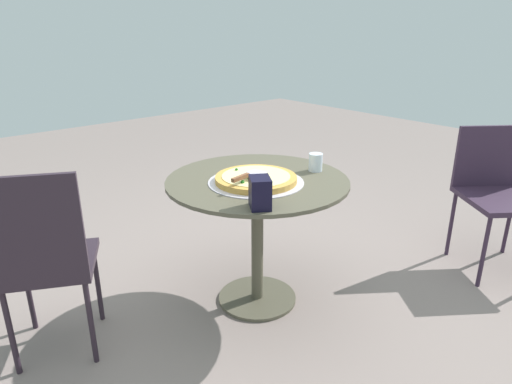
{
  "coord_description": "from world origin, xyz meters",
  "views": [
    {
      "loc": [
        1.39,
        1.58,
        1.41
      ],
      "look_at": [
        0.04,
        0.03,
        0.64
      ],
      "focal_mm": 31.78,
      "sensor_mm": 36.0,
      "label": 1
    }
  ],
  "objects_px": {
    "napkin_dispenser": "(260,193)",
    "patio_chair_near": "(499,187)",
    "drinking_cup": "(316,162)",
    "pizza_on_tray": "(256,179)",
    "patio_table": "(257,208)",
    "pizza_server": "(247,176)",
    "patio_chair_far": "(44,255)"
  },
  "relations": [
    {
      "from": "pizza_server",
      "to": "drinking_cup",
      "type": "bearing_deg",
      "value": 175.12
    },
    {
      "from": "pizza_on_tray",
      "to": "pizza_server",
      "type": "bearing_deg",
      "value": 19.85
    },
    {
      "from": "patio_table",
      "to": "drinking_cup",
      "type": "relative_size",
      "value": 9.8
    },
    {
      "from": "patio_chair_near",
      "to": "patio_chair_far",
      "type": "xyz_separation_m",
      "value": [
        2.3,
        -0.88,
        0.0
      ]
    },
    {
      "from": "napkin_dispenser",
      "to": "patio_chair_near",
      "type": "distance_m",
      "value": 1.64
    },
    {
      "from": "napkin_dispenser",
      "to": "drinking_cup",
      "type": "bearing_deg",
      "value": -38.37
    },
    {
      "from": "patio_chair_near",
      "to": "drinking_cup",
      "type": "bearing_deg",
      "value": -27.26
    },
    {
      "from": "drinking_cup",
      "to": "patio_chair_near",
      "type": "height_order",
      "value": "patio_chair_near"
    },
    {
      "from": "pizza_server",
      "to": "pizza_on_tray",
      "type": "bearing_deg",
      "value": -160.15
    },
    {
      "from": "pizza_on_tray",
      "to": "patio_chair_far",
      "type": "distance_m",
      "value": 0.98
    },
    {
      "from": "patio_table",
      "to": "patio_chair_near",
      "type": "distance_m",
      "value": 1.49
    },
    {
      "from": "pizza_server",
      "to": "patio_chair_far",
      "type": "xyz_separation_m",
      "value": [
        0.84,
        -0.31,
        -0.24
      ]
    },
    {
      "from": "pizza_on_tray",
      "to": "napkin_dispenser",
      "type": "relative_size",
      "value": 3.53
    },
    {
      "from": "pizza_on_tray",
      "to": "napkin_dispenser",
      "type": "bearing_deg",
      "value": 51.87
    },
    {
      "from": "drinking_cup",
      "to": "patio_chair_near",
      "type": "xyz_separation_m",
      "value": [
        -1.03,
        0.53,
        -0.23
      ]
    },
    {
      "from": "pizza_on_tray",
      "to": "patio_chair_far",
      "type": "height_order",
      "value": "patio_chair_far"
    },
    {
      "from": "patio_table",
      "to": "pizza_on_tray",
      "type": "xyz_separation_m",
      "value": [
        0.04,
        0.03,
        0.17
      ]
    },
    {
      "from": "patio_table",
      "to": "pizza_server",
      "type": "distance_m",
      "value": 0.25
    },
    {
      "from": "pizza_on_tray",
      "to": "drinking_cup",
      "type": "bearing_deg",
      "value": 169.64
    },
    {
      "from": "napkin_dispenser",
      "to": "patio_chair_far",
      "type": "relative_size",
      "value": 0.15
    },
    {
      "from": "patio_chair_near",
      "to": "patio_chair_far",
      "type": "bearing_deg",
      "value": -20.98
    },
    {
      "from": "pizza_server",
      "to": "drinking_cup",
      "type": "distance_m",
      "value": 0.43
    },
    {
      "from": "patio_table",
      "to": "patio_chair_far",
      "type": "height_order",
      "value": "patio_chair_far"
    },
    {
      "from": "patio_table",
      "to": "drinking_cup",
      "type": "xyz_separation_m",
      "value": [
        -0.31,
        0.1,
        0.2
      ]
    },
    {
      "from": "pizza_server",
      "to": "drinking_cup",
      "type": "relative_size",
      "value": 2.34
    },
    {
      "from": "drinking_cup",
      "to": "patio_chair_far",
      "type": "relative_size",
      "value": 0.1
    },
    {
      "from": "patio_table",
      "to": "patio_chair_near",
      "type": "relative_size",
      "value": 1.07
    },
    {
      "from": "patio_chair_far",
      "to": "pizza_server",
      "type": "bearing_deg",
      "value": 159.51
    },
    {
      "from": "napkin_dispenser",
      "to": "patio_chair_near",
      "type": "height_order",
      "value": "patio_chair_near"
    },
    {
      "from": "napkin_dispenser",
      "to": "patio_chair_near",
      "type": "xyz_separation_m",
      "value": [
        -1.58,
        0.35,
        -0.25
      ]
    },
    {
      "from": "patio_chair_near",
      "to": "napkin_dispenser",
      "type": "bearing_deg",
      "value": -12.34
    },
    {
      "from": "pizza_server",
      "to": "drinking_cup",
      "type": "height_order",
      "value": "drinking_cup"
    }
  ]
}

